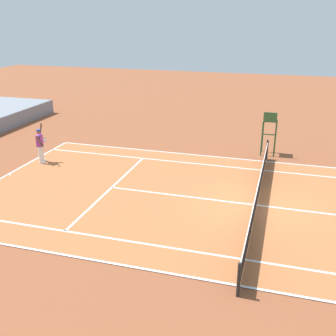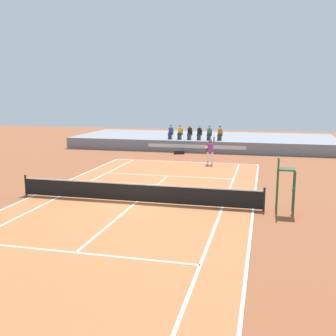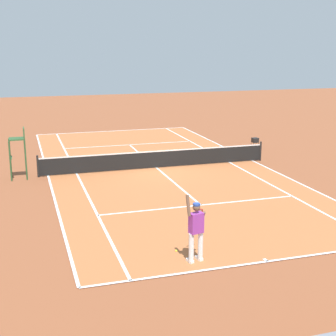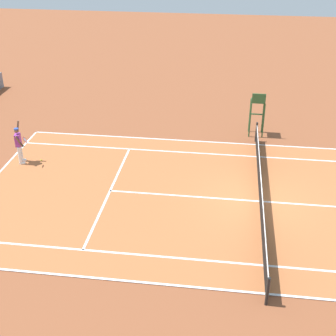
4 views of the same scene
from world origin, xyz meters
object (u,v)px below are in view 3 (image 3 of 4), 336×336
at_px(tennis_ball, 176,251).
at_px(ball_hopper, 255,140).
at_px(tennis_player, 196,230).
at_px(umpire_chair, 19,147).

bearing_deg(tennis_ball, ball_hopper, -125.26).
distance_m(tennis_player, ball_hopper, 16.83).
relative_size(tennis_ball, umpire_chair, 0.03).
distance_m(tennis_ball, umpire_chair, 11.41).
xyz_separation_m(tennis_ball, ball_hopper, (-9.41, -13.31, 0.54)).
bearing_deg(umpire_chair, ball_hopper, -168.13).
bearing_deg(tennis_ball, tennis_player, 110.67).
bearing_deg(tennis_player, ball_hopper, -122.70).
height_order(tennis_player, ball_hopper, tennis_player).
xyz_separation_m(umpire_chair, ball_hopper, (-13.84, -2.91, -0.98)).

